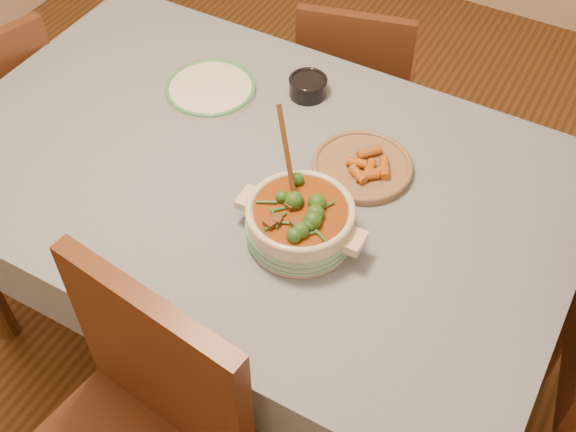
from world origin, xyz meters
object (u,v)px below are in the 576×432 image
object	(u,v)px
dining_table	(252,193)
white_plate	(211,89)
chair_far	(355,86)
condiment_bowl	(308,86)
stew_casserole	(300,219)
fried_plate	(362,165)

from	to	relation	value
dining_table	white_plate	distance (m)	0.36
chair_far	condiment_bowl	bearing A→B (deg)	80.38
stew_casserole	white_plate	distance (m)	0.60
white_plate	condiment_bowl	size ratio (longest dim) A/B	2.87
stew_casserole	chair_far	bearing A→B (deg)	106.67
stew_casserole	condiment_bowl	distance (m)	0.54
chair_far	stew_casserole	bearing A→B (deg)	91.98
stew_casserole	fried_plate	bearing A→B (deg)	83.45
stew_casserole	fried_plate	xyz separation A→B (m)	(0.03, 0.28, -0.05)
chair_far	dining_table	bearing A→B (deg)	79.25
white_plate	chair_far	distance (m)	0.68
dining_table	condiment_bowl	world-z (taller)	condiment_bowl
white_plate	condiment_bowl	bearing A→B (deg)	26.76
condiment_bowl	fried_plate	bearing A→B (deg)	-36.80
dining_table	condiment_bowl	size ratio (longest dim) A/B	15.08
fried_plate	chair_far	world-z (taller)	chair_far
dining_table	stew_casserole	xyz separation A→B (m)	(0.22, -0.14, 0.16)
white_plate	condiment_bowl	world-z (taller)	condiment_bowl
white_plate	condiment_bowl	distance (m)	0.28
dining_table	stew_casserole	world-z (taller)	stew_casserole
stew_casserole	fried_plate	distance (m)	0.28
stew_casserole	condiment_bowl	size ratio (longest dim) A/B	2.89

